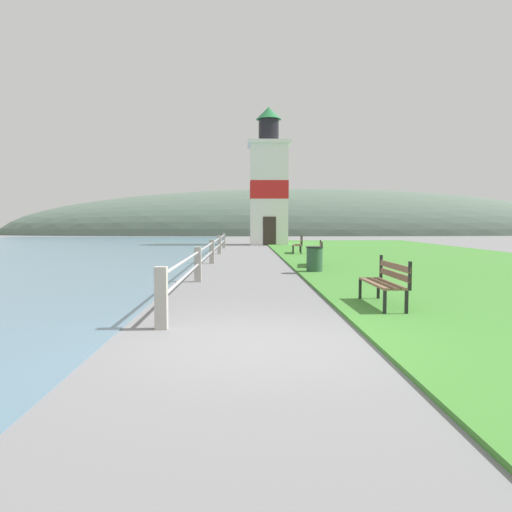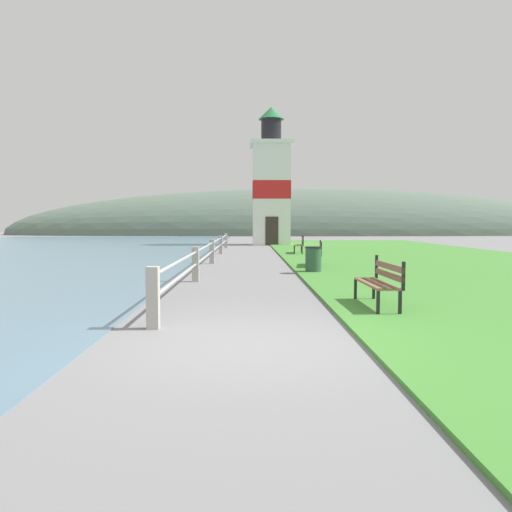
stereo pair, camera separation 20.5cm
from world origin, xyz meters
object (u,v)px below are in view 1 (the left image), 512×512
trash_bin (314,260)px  park_bench_far (299,244)px  park_bench_midway (317,252)px  park_bench_near (386,280)px  lighthouse (269,186)px

trash_bin → park_bench_far: bearing=86.7°
park_bench_midway → park_bench_near: bearing=97.3°
park_bench_near → trash_bin: 6.50m
park_bench_midway → park_bench_far: same height
trash_bin → lighthouse: bearing=91.2°
lighthouse → trash_bin: 20.72m
park_bench_far → lighthouse: size_ratio=0.18×
park_bench_midway → trash_bin: (-0.38, -2.02, -0.11)m
park_bench_midway → trash_bin: park_bench_midway is taller
park_bench_far → trash_bin: (-0.53, -9.35, -0.11)m
park_bench_midway → park_bench_far: size_ratio=1.03×
park_bench_near → park_bench_far: same height
lighthouse → trash_bin: (0.42, -20.38, -3.76)m
park_bench_near → park_bench_midway: (-0.03, 8.51, 0.00)m
park_bench_midway → park_bench_far: 7.33m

